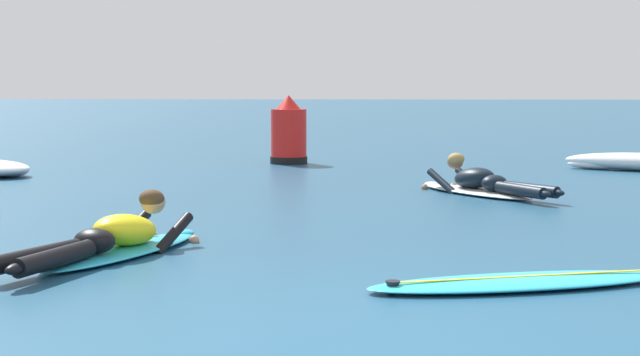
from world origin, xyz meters
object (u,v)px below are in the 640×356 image
at_px(drifting_surfboard, 517,282).
at_px(channel_marker_buoy, 289,136).
at_px(surfer_near, 114,240).
at_px(surfer_far, 482,184).

bearing_deg(drifting_surfboard, channel_marker_buoy, 103.12).
bearing_deg(surfer_near, surfer_far, 52.33).
distance_m(surfer_near, channel_marker_buoy, 9.07).
height_order(surfer_near, channel_marker_buoy, channel_marker_buoy).
xyz_separation_m(surfer_near, surfer_far, (3.46, 4.48, -0.00)).
height_order(surfer_near, drifting_surfboard, surfer_near).
height_order(surfer_near, surfer_far, same).
distance_m(drifting_surfboard, channel_marker_buoy, 10.32).
relative_size(surfer_near, drifting_surfboard, 1.10).
xyz_separation_m(surfer_far, drifting_surfboard, (-0.41, -5.48, -0.11)).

